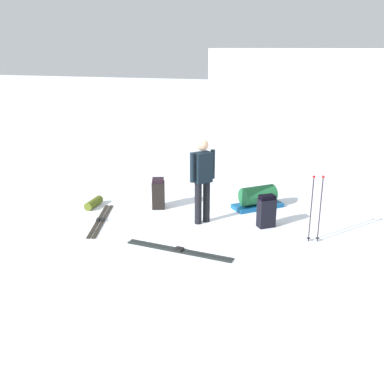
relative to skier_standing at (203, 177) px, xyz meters
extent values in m
plane|color=white|center=(-0.15, -0.22, -0.95)|extent=(80.00, 80.00, 0.00)
cube|color=white|center=(1.34, 27.65, 0.67)|extent=(16.73, 7.32, 3.26)
cylinder|color=black|center=(0.06, 0.08, -0.53)|extent=(0.14, 0.14, 0.85)
cylinder|color=black|center=(-0.06, -0.08, -0.53)|extent=(0.14, 0.14, 0.85)
cube|color=black|center=(0.00, 0.00, 0.20)|extent=(0.39, 0.40, 0.60)
cylinder|color=black|center=(0.15, 0.18, 0.23)|extent=(0.09, 0.09, 0.58)
cylinder|color=black|center=(-0.15, -0.18, 0.23)|extent=(0.09, 0.09, 0.58)
sphere|color=tan|center=(0.00, 0.00, 0.64)|extent=(0.22, 0.22, 0.22)
cube|color=black|center=(-0.03, -1.45, -0.94)|extent=(1.97, 0.28, 0.02)
cube|color=black|center=(-0.03, -1.45, -0.92)|extent=(0.15, 0.08, 0.03)
cube|color=black|center=(-0.02, -1.35, -0.94)|extent=(1.97, 0.28, 0.02)
cube|color=black|center=(-0.02, -1.35, -0.92)|extent=(0.15, 0.08, 0.03)
cube|color=black|center=(-1.95, -0.52, -0.94)|extent=(0.57, 1.73, 0.02)
cube|color=black|center=(-1.95, -0.52, -0.92)|extent=(0.10, 0.15, 0.03)
cube|color=black|center=(-2.04, -0.55, -0.94)|extent=(0.57, 1.73, 0.02)
cube|color=black|center=(-2.04, -0.55, -0.92)|extent=(0.10, 0.15, 0.03)
cube|color=black|center=(1.26, 0.15, -0.67)|extent=(0.39, 0.36, 0.57)
cube|color=black|center=(1.26, 0.15, -0.34)|extent=(0.35, 0.32, 0.08)
cube|color=black|center=(-1.15, 0.54, -0.66)|extent=(0.36, 0.37, 0.59)
cube|color=black|center=(-1.15, 0.54, -0.32)|extent=(0.32, 0.34, 0.08)
cylinder|color=#271C28|center=(2.11, -0.31, -0.36)|extent=(0.02, 0.02, 1.19)
sphere|color=#A51919|center=(2.11, -0.31, 0.27)|extent=(0.05, 0.05, 0.05)
cylinder|color=black|center=(2.11, -0.31, -0.89)|extent=(0.07, 0.07, 0.01)
cylinder|color=#271C28|center=(2.26, -0.26, -0.36)|extent=(0.02, 0.02, 1.19)
sphere|color=#A51919|center=(2.26, -0.26, 0.27)|extent=(0.05, 0.05, 0.05)
cylinder|color=black|center=(2.26, -0.26, -0.89)|extent=(0.07, 0.07, 0.01)
cube|color=#10518D|center=(0.93, 1.19, -0.91)|extent=(1.12, 1.07, 0.09)
cylinder|color=#1D6034|center=(0.93, 1.19, -0.66)|extent=(0.84, 0.81, 0.40)
cylinder|color=#53631D|center=(-2.55, 0.17, -0.86)|extent=(0.19, 0.55, 0.18)
camera|label=1|loc=(2.27, -8.06, 2.43)|focal=41.69mm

